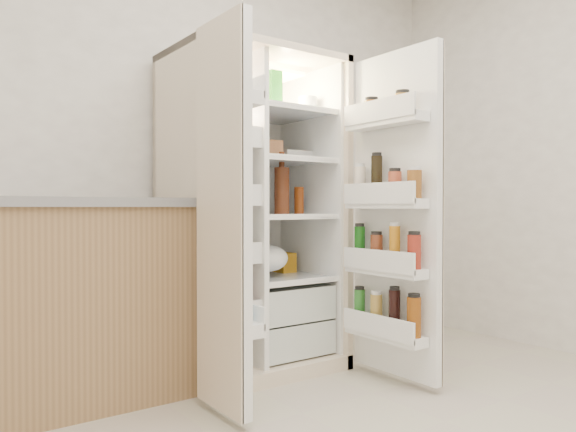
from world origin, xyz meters
TOP-DOWN VIEW (x-y plane):
  - wall_back at (0.00, 2.00)m, footprint 4.00×0.02m
  - refrigerator at (0.21, 1.65)m, footprint 0.93×0.70m
  - freezer_door at (-0.31, 1.05)m, footprint 0.15×0.40m
  - fridge_door at (0.67, 0.96)m, footprint 0.17×0.58m
  - kitchen_counter at (-0.94, 1.69)m, footprint 1.35×0.72m

SIDE VIEW (x-z plane):
  - kitchen_counter at x=-0.94m, z-range 0.00..0.98m
  - refrigerator at x=0.21m, z-range -0.16..1.64m
  - fridge_door at x=0.67m, z-range 0.01..1.73m
  - freezer_door at x=-0.31m, z-range 0.03..1.75m
  - wall_back at x=0.00m, z-range 0.00..2.70m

